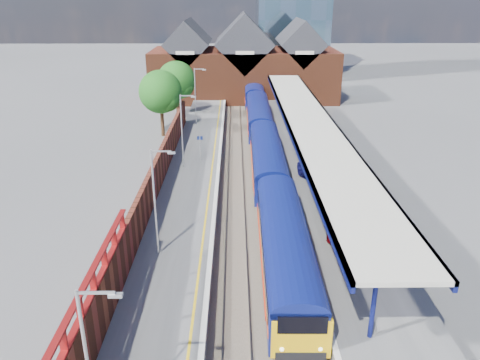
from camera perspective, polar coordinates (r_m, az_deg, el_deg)
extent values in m
plane|color=#5B5B5E|center=(52.95, 1.06, 3.61)|extent=(240.00, 240.00, 0.00)
cube|color=#473D33|center=(43.56, 1.44, -0.48)|extent=(6.00, 76.00, 0.06)
cube|color=slate|center=(43.51, -1.49, -0.38)|extent=(0.07, 76.00, 0.14)
cube|color=slate|center=(43.51, 0.41, -0.38)|extent=(0.07, 76.00, 0.14)
cube|color=slate|center=(43.56, 2.46, -0.37)|extent=(0.07, 76.00, 0.14)
cube|color=slate|center=(43.66, 4.35, -0.36)|extent=(0.07, 76.00, 0.14)
cube|color=#565659|center=(43.54, -5.81, 0.06)|extent=(5.00, 76.00, 1.00)
cube|color=#565659|center=(44.01, 9.27, 0.12)|extent=(6.00, 76.00, 1.00)
cube|color=silver|center=(43.20, -2.73, 0.72)|extent=(0.30, 76.00, 0.05)
cube|color=silver|center=(43.42, 5.61, 0.75)|extent=(0.30, 76.00, 0.05)
cube|color=yellow|center=(43.23, -3.53, 0.69)|extent=(0.14, 76.00, 0.01)
cube|color=navy|center=(29.38, 5.44, -8.25)|extent=(3.02, 16.04, 2.50)
cube|color=navy|center=(28.78, 5.53, -6.09)|extent=(3.02, 16.04, 0.60)
cube|color=navy|center=(44.47, 3.32, 2.54)|extent=(3.02, 16.04, 2.50)
cube|color=navy|center=(44.07, 3.36, 4.07)|extent=(3.02, 16.04, 0.60)
cube|color=navy|center=(60.36, 2.29, 7.77)|extent=(3.02, 16.04, 2.50)
cube|color=navy|center=(60.06, 2.31, 8.92)|extent=(3.02, 16.04, 0.60)
cube|color=navy|center=(76.55, 1.68, 10.80)|extent=(3.02, 16.04, 2.50)
cube|color=navy|center=(76.32, 1.69, 11.72)|extent=(3.02, 16.04, 0.60)
cube|color=black|center=(52.17, 1.17, 6.02)|extent=(0.04, 60.54, 0.70)
cube|color=#DE460E|center=(52.39, 1.16, 5.18)|extent=(0.03, 55.27, 0.30)
cube|color=red|center=(52.46, 1.14, 4.92)|extent=(0.03, 55.27, 0.30)
cube|color=#F2B20C|center=(23.06, 7.47, -18.59)|extent=(2.82, 0.34, 2.10)
cube|color=black|center=(22.44, 7.62, -17.10)|extent=(2.30, 0.19, 0.90)
cube|color=black|center=(25.72, 6.60, -17.62)|extent=(2.00, 2.40, 0.60)
cube|color=black|center=(82.35, 1.52, 10.46)|extent=(2.00, 2.40, 0.60)
cylinder|color=#0E1453|center=(23.63, 16.03, -13.95)|extent=(0.24, 0.24, 4.20)
cylinder|color=#0E1453|center=(27.68, 13.24, -7.96)|extent=(0.24, 0.24, 4.20)
cylinder|color=#0E1453|center=(31.99, 11.24, -3.53)|extent=(0.24, 0.24, 4.20)
cylinder|color=#0E1453|center=(36.48, 9.73, -0.17)|extent=(0.24, 0.24, 4.20)
cylinder|color=#0E1453|center=(41.09, 8.56, 2.45)|extent=(0.24, 0.24, 4.20)
cylinder|color=#0E1453|center=(45.79, 7.63, 4.54)|extent=(0.24, 0.24, 4.20)
cylinder|color=#0E1453|center=(50.54, 6.86, 6.23)|extent=(0.24, 0.24, 4.20)
cylinder|color=#0E1453|center=(55.33, 6.23, 7.63)|extent=(0.24, 0.24, 4.20)
cylinder|color=#0E1453|center=(60.16, 5.69, 8.81)|extent=(0.24, 0.24, 4.20)
cylinder|color=#0E1453|center=(65.01, 5.23, 9.81)|extent=(0.24, 0.24, 4.20)
cube|color=beige|center=(44.29, 8.59, 6.92)|extent=(4.50, 52.00, 0.25)
cube|color=#0E1453|center=(44.04, 5.80, 6.77)|extent=(0.20, 52.00, 0.55)
cube|color=#0E1453|center=(44.72, 11.32, 6.69)|extent=(0.20, 52.00, 0.55)
cube|color=#A5A8AA|center=(15.65, -17.16, -13.00)|extent=(1.20, 0.08, 0.08)
cube|color=#A5A8AA|center=(15.55, -14.94, -13.42)|extent=(0.45, 0.18, 0.12)
cylinder|color=#A5A8AA|center=(29.34, -10.33, -2.86)|extent=(0.12, 0.12, 7.00)
cube|color=#A5A8AA|center=(28.01, -9.58, 3.47)|extent=(1.20, 0.08, 0.08)
cube|color=#A5A8AA|center=(27.95, -8.35, 3.29)|extent=(0.45, 0.18, 0.12)
cylinder|color=#A5A8AA|center=(44.24, -7.09, 5.84)|extent=(0.12, 0.12, 7.00)
cube|color=#A5A8AA|center=(43.37, -6.50, 10.17)|extent=(1.20, 0.08, 0.08)
cube|color=#A5A8AA|center=(43.33, -5.69, 10.06)|extent=(0.45, 0.18, 0.12)
cylinder|color=#A5A8AA|center=(59.71, -5.47, 10.09)|extent=(0.12, 0.12, 7.00)
cube|color=#A5A8AA|center=(59.07, -5.00, 13.33)|extent=(1.20, 0.08, 0.08)
cube|color=#A5A8AA|center=(59.04, -4.40, 13.25)|extent=(0.45, 0.18, 0.12)
cylinder|color=#A5A8AA|center=(46.66, -4.87, 3.89)|extent=(0.08, 0.08, 2.50)
cube|color=#0C194C|center=(46.34, -4.91, 5.12)|extent=(0.55, 0.06, 0.35)
cube|color=#5F2B19|center=(37.66, -10.62, -0.66)|extent=(0.35, 50.00, 2.80)
cube|color=maroon|center=(21.91, -18.37, -11.97)|extent=(0.30, 15.00, 0.12)
cube|color=maroon|center=(22.44, -18.07, -13.99)|extent=(0.30, 15.00, 0.12)
cube|color=maroon|center=(19.94, -20.74, -17.89)|extent=(0.30, 0.12, 1.00)
cube|color=maroon|center=(21.42, -18.98, -14.55)|extent=(0.30, 0.12, 1.00)
cube|color=maroon|center=(22.97, -17.50, -11.64)|extent=(0.30, 0.12, 1.00)
cube|color=maroon|center=(24.59, -16.23, -9.10)|extent=(0.30, 0.12, 1.00)
cube|color=maroon|center=(26.27, -15.14, -6.88)|extent=(0.30, 0.12, 1.00)
cube|color=maroon|center=(27.98, -14.19, -4.92)|extent=(0.30, 0.12, 1.00)
cube|color=#5F2B19|center=(79.28, 0.50, 12.73)|extent=(30.00, 12.00, 8.00)
cube|color=#232328|center=(78.96, -6.31, 16.38)|extent=(7.13, 12.00, 7.13)
cube|color=#232328|center=(78.62, 0.51, 16.48)|extent=(9.16, 12.00, 9.16)
cube|color=#232328|center=(79.31, 7.30, 16.36)|extent=(7.13, 12.00, 7.13)
cube|color=beige|center=(73.08, -6.72, 15.14)|extent=(2.80, 0.15, 0.50)
cube|color=beige|center=(72.71, 0.60, 15.25)|extent=(2.80, 0.15, 0.50)
cube|color=beige|center=(73.46, 7.89, 15.12)|extent=(2.80, 0.15, 0.50)
cylinder|color=#382314|center=(58.81, -9.45, 7.21)|extent=(0.44, 0.44, 4.00)
sphere|color=#174D14|center=(58.04, -9.67, 10.55)|extent=(5.20, 5.20, 5.20)
sphere|color=#174D14|center=(57.58, -8.90, 9.80)|extent=(3.20, 3.20, 3.20)
cylinder|color=#382314|center=(66.38, -7.60, 8.98)|extent=(0.44, 0.44, 4.00)
sphere|color=#174D14|center=(65.70, -7.75, 11.96)|extent=(5.20, 5.20, 5.20)
sphere|color=#174D14|center=(65.24, -7.06, 11.30)|extent=(3.20, 3.20, 3.20)
imported|color=#A40D12|center=(32.05, 14.21, -6.59)|extent=(4.32, 2.71, 1.37)
imported|color=#BCBBC0|center=(40.66, 12.15, -0.24)|extent=(4.00, 2.20, 1.25)
imported|color=black|center=(45.27, 10.98, 2.15)|extent=(4.61, 2.87, 1.25)
imported|color=navy|center=(43.44, 10.15, 1.43)|extent=(4.98, 2.60, 1.34)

